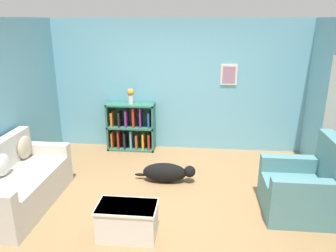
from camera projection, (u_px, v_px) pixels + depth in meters
ground_plane at (165, 202)px, 4.82m from camera, size 14.00×14.00×0.00m
wall_back at (178, 86)px, 6.55m from camera, size 5.60×0.13×2.60m
couch at (17, 184)px, 4.63m from camera, size 0.82×1.74×0.92m
bookshelf at (132, 128)px, 6.69m from camera, size 0.96×0.34×0.97m
recliner_chair at (305, 188)px, 4.46m from camera, size 0.97×0.93×1.08m
coffee_table at (127, 220)px, 4.00m from camera, size 0.73×0.43×0.43m
dog at (167, 172)px, 5.39m from camera, size 1.02×0.29×0.32m
vase at (131, 95)px, 6.46m from camera, size 0.14×0.14×0.31m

